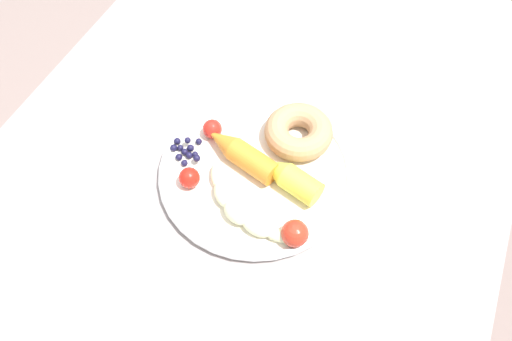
{
  "coord_description": "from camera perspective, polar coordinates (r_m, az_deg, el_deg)",
  "views": [
    {
      "loc": [
        -0.47,
        -0.2,
        1.43
      ],
      "look_at": [
        -0.06,
        -0.02,
        0.75
      ],
      "focal_mm": 35.69,
      "sensor_mm": 36.0,
      "label": 1
    }
  ],
  "objects": [
    {
      "name": "ground_plane",
      "position": [
        1.51,
        0.06,
        -13.6
      ],
      "size": [
        6.0,
        6.0,
        0.0
      ],
      "primitive_type": "plane",
      "color": "gray"
    },
    {
      "name": "carrot_orange",
      "position": [
        0.81,
        -1.8,
        2.0
      ],
      "size": [
        0.07,
        0.14,
        0.04
      ],
      "color": "orange",
      "rests_on": "plate"
    },
    {
      "name": "blueberry_pile",
      "position": [
        0.83,
        -7.84,
        2.23
      ],
      "size": [
        0.06,
        0.06,
        0.02
      ],
      "color": "#191638",
      "rests_on": "plate"
    },
    {
      "name": "tomato_near",
      "position": [
        0.79,
        -7.48,
        -0.82
      ],
      "size": [
        0.03,
        0.03,
        0.03
      ],
      "primitive_type": "sphere",
      "color": "red",
      "rests_on": "plate"
    },
    {
      "name": "tomato_far",
      "position": [
        0.74,
        4.37,
        -7.04
      ],
      "size": [
        0.04,
        0.04,
        0.04
      ],
      "primitive_type": "sphere",
      "color": "red",
      "rests_on": "plate"
    },
    {
      "name": "donut",
      "position": [
        0.83,
        4.79,
        4.33
      ],
      "size": [
        0.15,
        0.15,
        0.04
      ],
      "primitive_type": "torus",
      "rotation": [
        0.0,
        0.0,
        2.75
      ],
      "color": "tan",
      "rests_on": "plate"
    },
    {
      "name": "dining_table",
      "position": [
        0.93,
        0.09,
        -0.13
      ],
      "size": [
        1.1,
        0.83,
        0.74
      ],
      "color": "gray",
      "rests_on": "ground_plane"
    },
    {
      "name": "tomato_mid",
      "position": [
        0.84,
        -4.92,
        4.66
      ],
      "size": [
        0.03,
        0.03,
        0.03
      ],
      "primitive_type": "sphere",
      "color": "red",
      "rests_on": "plate"
    },
    {
      "name": "plate",
      "position": [
        0.81,
        0.0,
        -0.11
      ],
      "size": [
        0.31,
        0.31,
        0.02
      ],
      "color": "silver",
      "rests_on": "dining_table"
    },
    {
      "name": "banana",
      "position": [
        0.76,
        -1.72,
        -4.42
      ],
      "size": [
        0.1,
        0.18,
        0.03
      ],
      "color": "beige",
      "rests_on": "plate"
    },
    {
      "name": "carrot_yellow",
      "position": [
        0.78,
        3.86,
        -0.85
      ],
      "size": [
        0.07,
        0.11,
        0.04
      ],
      "color": "yellow",
      "rests_on": "plate"
    }
  ]
}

